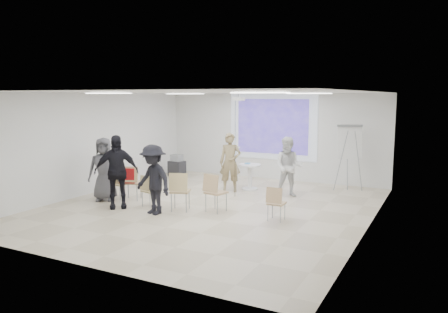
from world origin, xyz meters
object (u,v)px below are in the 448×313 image
at_px(laptop, 151,189).
at_px(flipchart_easel, 349,142).
at_px(audience_mid, 153,175).
at_px(chair_far_left, 118,182).
at_px(av_cart, 177,166).
at_px(chair_center, 179,188).
at_px(pedestal_table, 250,175).
at_px(chair_right_inner, 214,190).
at_px(chair_right_far, 276,201).
at_px(player_left, 230,159).
at_px(chair_left_inner, 149,188).
at_px(audience_left, 116,166).
at_px(chair_left_mid, 131,180).
at_px(audience_outer, 104,165).
at_px(player_right, 289,164).

distance_m(laptop, flipchart_easel, 6.13).
bearing_deg(audience_mid, chair_far_left, 170.48).
relative_size(audience_mid, av_cart, 2.44).
relative_size(chair_center, av_cart, 1.25).
bearing_deg(chair_far_left, pedestal_table, 48.74).
xyz_separation_m(chair_right_inner, chair_right_far, (1.65, -0.04, -0.09)).
bearing_deg(laptop, pedestal_table, -101.12).
bearing_deg(chair_right_inner, player_left, 117.36).
bearing_deg(chair_right_inner, laptop, -161.89).
xyz_separation_m(player_left, chair_center, (-0.10, -2.67, -0.43)).
height_order(pedestal_table, flipchart_easel, flipchart_easel).
relative_size(chair_far_left, audience_mid, 0.43).
bearing_deg(audience_mid, chair_right_far, 29.09).
distance_m(chair_left_inner, audience_mid, 0.86).
relative_size(chair_far_left, laptop, 2.74).
distance_m(chair_center, laptop, 0.96).
distance_m(audience_left, av_cart, 4.64).
bearing_deg(flipchart_easel, chair_left_mid, -164.93).
xyz_separation_m(audience_left, av_cart, (-1.07, 4.45, -0.73)).
bearing_deg(chair_center, laptop, 154.45).
bearing_deg(chair_far_left, audience_mid, -20.30).
bearing_deg(chair_left_mid, chair_right_far, -22.35).
relative_size(chair_center, flipchart_easel, 0.49).
distance_m(laptop, audience_left, 1.09).
relative_size(audience_mid, audience_outer, 0.99).
relative_size(player_right, chair_center, 1.91).
xyz_separation_m(player_left, player_right, (1.79, 0.20, -0.06)).
bearing_deg(flipchart_easel, chair_center, -149.74).
xyz_separation_m(player_right, chair_right_far, (0.58, -2.60, -0.48)).
relative_size(player_left, chair_far_left, 2.39).
bearing_deg(flipchart_easel, audience_left, -158.54).
distance_m(player_left, chair_left_inner, 2.93).
xyz_separation_m(player_right, audience_outer, (-4.40, -2.84, 0.03)).
distance_m(player_left, player_right, 1.80).
distance_m(chair_far_left, chair_center, 2.30).
bearing_deg(audience_mid, audience_outer, 179.78).
bearing_deg(flipchart_easel, pedestal_table, -178.74).
distance_m(chair_far_left, flipchart_easel, 6.98).
bearing_deg(player_left, pedestal_table, 26.20).
bearing_deg(av_cart, flipchart_easel, 10.87).
xyz_separation_m(chair_right_far, audience_left, (-4.12, -0.72, 0.61)).
height_order(player_right, chair_left_inner, player_right).
distance_m(chair_left_mid, chair_left_inner, 0.97).
height_order(player_left, chair_right_far, player_left).
relative_size(chair_right_far, audience_left, 0.37).
xyz_separation_m(player_right, audience_mid, (-2.33, -3.37, 0.02)).
bearing_deg(chair_left_mid, player_right, 12.75).
xyz_separation_m(chair_left_inner, audience_outer, (-1.55, 0.05, 0.49)).
bearing_deg(chair_left_mid, player_left, 28.67).
height_order(pedestal_table, chair_right_inner, chair_right_inner).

